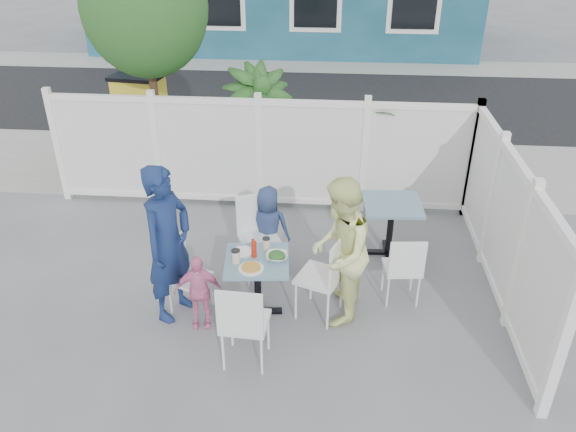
# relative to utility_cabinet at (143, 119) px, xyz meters

# --- Properties ---
(ground) EXTENTS (80.00, 80.00, 0.00)m
(ground) POSITION_rel_utility_cabinet_xyz_m (2.09, -4.00, -0.69)
(ground) COLOR slate
(near_sidewalk) EXTENTS (24.00, 2.60, 0.01)m
(near_sidewalk) POSITION_rel_utility_cabinet_xyz_m (2.09, -0.20, -0.69)
(near_sidewalk) COLOR gray
(near_sidewalk) RESTS_ON ground
(street) EXTENTS (24.00, 5.00, 0.01)m
(street) POSITION_rel_utility_cabinet_xyz_m (2.09, 3.50, -0.69)
(street) COLOR black
(street) RESTS_ON ground
(far_sidewalk) EXTENTS (24.00, 1.60, 0.01)m
(far_sidewalk) POSITION_rel_utility_cabinet_xyz_m (2.09, 6.60, -0.69)
(far_sidewalk) COLOR gray
(far_sidewalk) RESTS_ON ground
(fence_back) EXTENTS (5.86, 0.08, 1.60)m
(fence_back) POSITION_rel_utility_cabinet_xyz_m (2.19, -1.60, 0.09)
(fence_back) COLOR white
(fence_back) RESTS_ON ground
(fence_right) EXTENTS (0.08, 3.66, 1.60)m
(fence_right) POSITION_rel_utility_cabinet_xyz_m (5.09, -3.40, 0.09)
(fence_right) COLOR white
(fence_right) RESTS_ON ground
(tree) EXTENTS (1.80, 1.62, 3.59)m
(tree) POSITION_rel_utility_cabinet_xyz_m (0.49, -0.70, 1.90)
(tree) COLOR #382316
(tree) RESTS_ON ground
(utility_cabinet) EXTENTS (0.81, 0.63, 1.39)m
(utility_cabinet) POSITION_rel_utility_cabinet_xyz_m (0.00, 0.00, 0.00)
(utility_cabinet) COLOR gold
(utility_cabinet) RESTS_ON ground
(potted_shrub_a) EXTENTS (1.39, 1.39, 1.85)m
(potted_shrub_a) POSITION_rel_utility_cabinet_xyz_m (2.06, -0.90, 0.23)
(potted_shrub_a) COLOR #21501F
(potted_shrub_a) RESTS_ON ground
(potted_shrub_b) EXTENTS (1.81, 1.81, 1.52)m
(potted_shrub_b) POSITION_rel_utility_cabinet_xyz_m (3.86, -1.00, 0.07)
(potted_shrub_b) COLOR #21501F
(potted_shrub_b) RESTS_ON ground
(main_table) EXTENTS (0.71, 0.71, 0.69)m
(main_table) POSITION_rel_utility_cabinet_xyz_m (2.48, -4.04, -0.16)
(main_table) COLOR slate
(main_table) RESTS_ON ground
(spare_table) EXTENTS (0.72, 0.72, 0.72)m
(spare_table) POSITION_rel_utility_cabinet_xyz_m (3.95, -2.74, -0.13)
(spare_table) COLOR slate
(spare_table) RESTS_ON ground
(chair_left) EXTENTS (0.49, 0.49, 0.84)m
(chair_left) POSITION_rel_utility_cabinet_xyz_m (1.69, -4.00, -0.21)
(chair_left) COLOR white
(chair_left) RESTS_ON ground
(chair_right) EXTENTS (0.56, 0.57, 0.98)m
(chair_right) POSITION_rel_utility_cabinet_xyz_m (3.20, -4.02, -0.12)
(chair_right) COLOR white
(chair_right) RESTS_ON ground
(chair_back) EXTENTS (0.57, 0.56, 0.98)m
(chair_back) POSITION_rel_utility_cabinet_xyz_m (2.38, -3.26, -0.13)
(chair_back) COLOR white
(chair_back) RESTS_ON ground
(chair_near) EXTENTS (0.45, 0.44, 0.94)m
(chair_near) POSITION_rel_utility_cabinet_xyz_m (2.46, -4.83, -0.15)
(chair_near) COLOR white
(chair_near) RESTS_ON ground
(chair_spare) EXTENTS (0.42, 0.41, 0.84)m
(chair_spare) POSITION_rel_utility_cabinet_xyz_m (4.02, -3.72, -0.21)
(chair_spare) COLOR white
(chair_spare) RESTS_ON ground
(man) EXTENTS (0.62, 0.73, 1.71)m
(man) POSITION_rel_utility_cabinet_xyz_m (1.59, -4.08, 0.16)
(man) COLOR navy
(man) RESTS_ON ground
(woman) EXTENTS (0.70, 0.85, 1.60)m
(woman) POSITION_rel_utility_cabinet_xyz_m (3.32, -4.00, 0.10)
(woman) COLOR #E6F754
(woman) RESTS_ON ground
(boy) EXTENTS (0.54, 0.38, 1.05)m
(boy) POSITION_rel_utility_cabinet_xyz_m (2.49, -3.13, -0.17)
(boy) COLOR navy
(boy) RESTS_ON ground
(toddler) EXTENTS (0.51, 0.27, 0.84)m
(toddler) POSITION_rel_utility_cabinet_xyz_m (1.91, -4.27, -0.28)
(toddler) COLOR pink
(toddler) RESTS_ON ground
(plate_main) EXTENTS (0.25, 0.25, 0.02)m
(plate_main) POSITION_rel_utility_cabinet_xyz_m (2.45, -4.21, -0.00)
(plate_main) COLOR white
(plate_main) RESTS_ON main_table
(plate_side) EXTENTS (0.22, 0.22, 0.01)m
(plate_side) POSITION_rel_utility_cabinet_xyz_m (2.32, -3.92, -0.00)
(plate_side) COLOR white
(plate_side) RESTS_ON main_table
(salad_bowl) EXTENTS (0.22, 0.22, 0.06)m
(salad_bowl) POSITION_rel_utility_cabinet_xyz_m (2.68, -4.01, 0.02)
(salad_bowl) COLOR white
(salad_bowl) RESTS_ON main_table
(coffee_cup_a) EXTENTS (0.09, 0.09, 0.13)m
(coffee_cup_a) POSITION_rel_utility_cabinet_xyz_m (2.28, -4.10, 0.06)
(coffee_cup_a) COLOR beige
(coffee_cup_a) RESTS_ON main_table
(coffee_cup_b) EXTENTS (0.08, 0.08, 0.12)m
(coffee_cup_b) POSITION_rel_utility_cabinet_xyz_m (2.55, -3.82, 0.05)
(coffee_cup_b) COLOR beige
(coffee_cup_b) RESTS_ON main_table
(ketchup_bottle) EXTENTS (0.06, 0.06, 0.18)m
(ketchup_bottle) POSITION_rel_utility_cabinet_xyz_m (2.45, -3.99, 0.08)
(ketchup_bottle) COLOR #AF2210
(ketchup_bottle) RESTS_ON main_table
(salt_shaker) EXTENTS (0.03, 0.03, 0.07)m
(salt_shaker) POSITION_rel_utility_cabinet_xyz_m (2.40, -3.78, 0.03)
(salt_shaker) COLOR white
(salt_shaker) RESTS_ON main_table
(pepper_shaker) EXTENTS (0.03, 0.03, 0.07)m
(pepper_shaker) POSITION_rel_utility_cabinet_xyz_m (2.40, -3.78, 0.03)
(pepper_shaker) COLOR black
(pepper_shaker) RESTS_ON main_table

